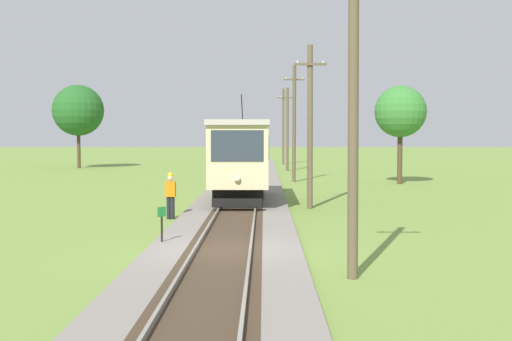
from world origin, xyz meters
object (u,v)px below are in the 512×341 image
at_px(tree_left_near, 400,112).
at_px(tree_right_near, 78,110).
at_px(utility_pole_foreground, 353,110).
at_px(utility_pole_near_tram, 310,124).
at_px(utility_pole_distant, 283,126).
at_px(trackside_signal_marker, 162,225).
at_px(utility_pole_far, 287,128).
at_px(track_worker, 171,193).
at_px(red_tram, 241,156).
at_px(utility_pole_mid, 294,123).

height_order(tree_left_near, tree_right_near, tree_right_near).
distance_m(utility_pole_foreground, utility_pole_near_tram, 13.37).
distance_m(utility_pole_distant, tree_left_near, 26.34).
bearing_deg(utility_pole_foreground, utility_pole_near_tram, 90.00).
bearing_deg(trackside_signal_marker, tree_right_near, 109.36).
bearing_deg(utility_pole_far, tree_left_near, -64.25).
xyz_separation_m(utility_pole_distant, tree_left_near, (6.72, -25.46, 0.57)).
height_order(utility_pole_near_tram, utility_pole_far, utility_pole_far).
distance_m(trackside_signal_marker, track_worker, 6.10).
distance_m(trackside_signal_marker, tree_left_near, 25.94).
xyz_separation_m(red_tram, track_worker, (-2.49, -5.29, -1.21)).
distance_m(red_tram, tree_left_near, 15.29).
relative_size(utility_pole_near_tram, utility_pole_distant, 0.90).
relative_size(utility_pole_far, tree_left_near, 1.14).
distance_m(red_tram, utility_pole_far, 25.65).
height_order(trackside_signal_marker, track_worker, track_worker).
xyz_separation_m(utility_pole_mid, tree_left_near, (6.72, -1.53, 0.65)).
relative_size(utility_pole_near_tram, trackside_signal_marker, 6.03).
height_order(utility_pole_near_tram, utility_pole_distant, utility_pole_distant).
xyz_separation_m(utility_pole_far, tree_left_near, (6.72, -13.92, 0.95)).
height_order(utility_pole_distant, track_worker, utility_pole_distant).
xyz_separation_m(red_tram, trackside_signal_marker, (-1.85, -11.35, -1.53)).
bearing_deg(tree_right_near, utility_pole_far, -11.87).
bearing_deg(utility_pole_near_tram, utility_pole_distant, 90.00).
xyz_separation_m(utility_pole_mid, tree_right_near, (-19.26, 16.45, 1.39)).
height_order(utility_pole_foreground, utility_pole_near_tram, utility_pole_foreground).
bearing_deg(utility_pole_distant, utility_pole_mid, -90.00).
bearing_deg(utility_pole_foreground, tree_left_near, 75.75).
xyz_separation_m(utility_pole_far, trackside_signal_marker, (-4.91, -36.77, -3.01)).
bearing_deg(track_worker, utility_pole_foreground, -146.92).
relative_size(trackside_signal_marker, track_worker, 0.66).
bearing_deg(utility_pole_distant, utility_pole_near_tram, -90.00).
height_order(utility_pole_foreground, utility_pole_mid, utility_pole_mid).
bearing_deg(trackside_signal_marker, utility_pole_distant, 84.19).
relative_size(utility_pole_distant, tree_right_near, 1.02).
xyz_separation_m(red_tram, utility_pole_distant, (3.07, 36.96, 1.86)).
height_order(track_worker, tree_right_near, tree_right_near).
relative_size(utility_pole_foreground, utility_pole_near_tram, 1.04).
bearing_deg(utility_pole_near_tram, utility_pole_mid, 90.00).
xyz_separation_m(utility_pole_near_tram, tree_right_near, (-19.26, 31.05, 1.71)).
relative_size(utility_pole_far, track_worker, 4.01).
xyz_separation_m(utility_pole_far, utility_pole_distant, (-0.00, 11.54, 0.37)).
bearing_deg(utility_pole_mid, utility_pole_foreground, -90.00).
relative_size(utility_pole_foreground, tree_right_near, 0.96).
height_order(utility_pole_mid, tree_right_near, utility_pole_mid).
relative_size(utility_pole_foreground, trackside_signal_marker, 6.27).
relative_size(utility_pole_foreground, utility_pole_mid, 0.96).
xyz_separation_m(utility_pole_mid, trackside_signal_marker, (-4.91, -24.37, -3.30)).
xyz_separation_m(utility_pole_far, tree_right_near, (-19.26, 4.05, 1.68)).
relative_size(utility_pole_near_tram, tree_right_near, 0.92).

